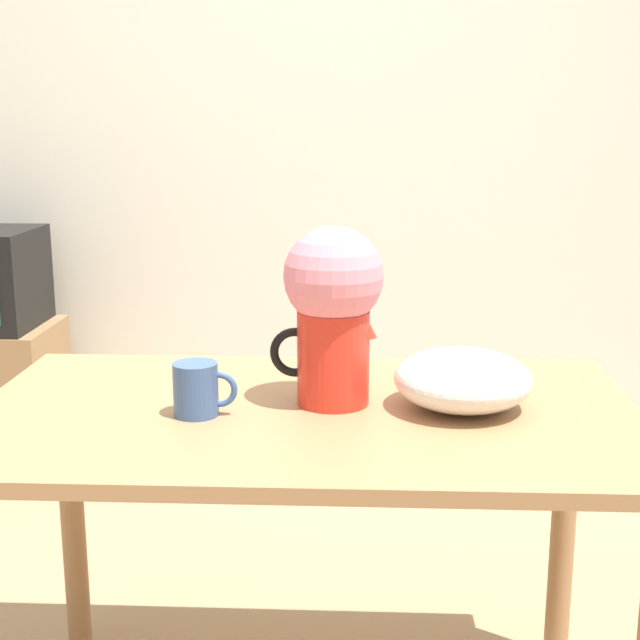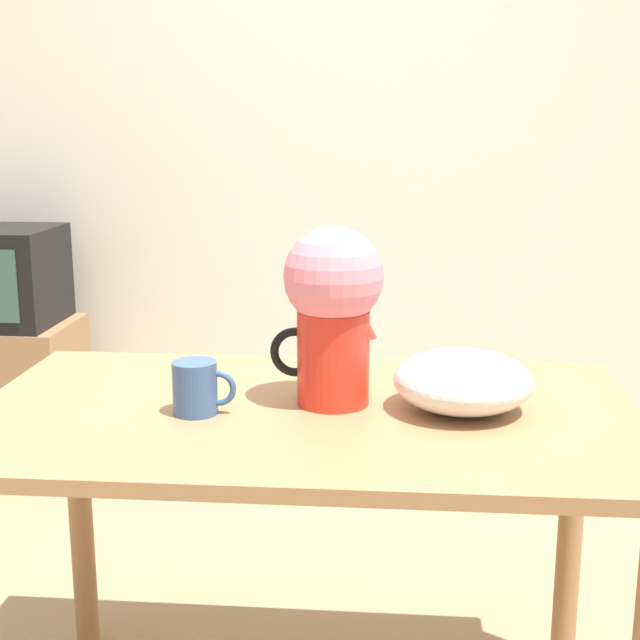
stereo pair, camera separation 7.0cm
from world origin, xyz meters
name	(u,v)px [view 1 (the left image)]	position (x,y,z in m)	size (l,w,h in m)	color
wall_back	(314,132)	(0.00, 1.82, 1.30)	(8.00, 0.05, 2.60)	silver
table	(306,461)	(0.08, -0.06, 0.67)	(1.35, 0.80, 0.78)	#A3754C
flower_vase	(333,303)	(0.14, -0.02, 0.99)	(0.23, 0.20, 0.37)	red
coffee_mug	(197,389)	(-0.13, -0.11, 0.83)	(0.13, 0.09, 0.11)	#385689
white_bowl	(463,379)	(0.40, -0.04, 0.84)	(0.28, 0.28, 0.12)	silver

